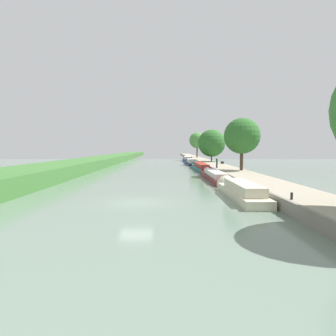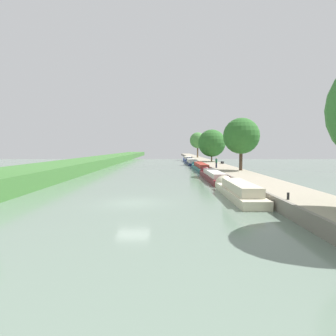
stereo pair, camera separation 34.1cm
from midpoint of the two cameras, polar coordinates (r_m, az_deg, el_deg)
The scene contains 15 objects.
ground_plane at distance 21.66m, azimuth -6.52°, elevation -6.98°, with size 160.00×160.00×0.00m, color slate.
right_towpath at distance 23.49m, azimuth 24.37°, elevation -5.37°, with size 4.20×260.00×0.88m.
stone_quay at distance 22.67m, azimuth 19.21°, elevation -5.50°, with size 0.25×260.00×0.93m.
narrowboat_cream at distance 24.86m, azimuth 14.24°, elevation -4.36°, with size 2.00×11.21×1.99m.
narrowboat_maroon at distance 37.35m, azimuth 9.31°, elevation -1.52°, with size 1.80×14.12×1.76m.
narrowboat_teal at distance 52.85m, azimuth 6.80°, elevation 0.23°, with size 1.80×17.06×1.84m.
narrowboat_navy at distance 70.06m, azimuth 5.00°, elevation 1.19°, with size 2.19×14.79×2.10m.
narrowboat_blue at distance 84.23m, azimuth 4.20°, elevation 1.76°, with size 2.11×12.31×2.13m.
tree_rightbank_midnear at distance 41.89m, azimuth 14.98°, elevation 6.28°, with size 5.16×5.16×7.53m.
tree_rightbank_midfar at distance 66.96m, azimuth 9.14°, elevation 4.99°, with size 6.40×6.40×7.50m.
tree_rightbank_far at distance 93.15m, azimuth 6.28°, elevation 5.60°, with size 5.18×5.18×8.24m.
person_walking at distance 46.21m, azimuth 10.11°, elevation 1.11°, with size 0.34×0.34×1.66m.
mooring_bollard_near at distance 19.55m, azimuth 23.76°, elevation -5.25°, with size 0.16×0.16×0.45m.
mooring_bollard_far at distance 90.04m, azimuth 5.11°, elevation 2.22°, with size 0.16×0.16×0.45m.
park_bench at distance 58.42m, azimuth 11.24°, elevation 1.21°, with size 0.44×1.50×0.47m.
Camera 2 is at (2.66, -21.11, 4.19)m, focal length 30.08 mm.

